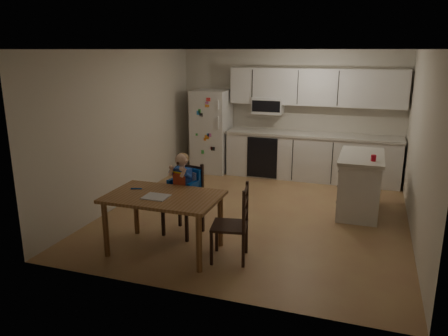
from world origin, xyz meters
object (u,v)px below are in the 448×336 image
at_px(chair_booster, 184,185).
at_px(refrigerator, 212,131).
at_px(kitchen_island, 360,183).
at_px(chair_side, 237,219).
at_px(dining_table, 164,203).
at_px(red_cup, 374,158).

bearing_deg(chair_booster, refrigerator, 115.00).
bearing_deg(chair_booster, kitchen_island, 47.08).
bearing_deg(chair_booster, chair_side, -19.35).
bearing_deg(chair_side, dining_table, -96.26).
xyz_separation_m(refrigerator, chair_side, (1.72, -3.74, -0.31)).
relative_size(refrigerator, red_cup, 18.56).
distance_m(refrigerator, kitchen_island, 3.44).
bearing_deg(kitchen_island, chair_side, -121.31).
xyz_separation_m(kitchen_island, chair_side, (-1.34, -2.19, 0.07)).
bearing_deg(refrigerator, chair_side, -65.30).
height_order(refrigerator, red_cup, refrigerator).
height_order(red_cup, chair_booster, chair_booster).
bearing_deg(chair_booster, dining_table, -79.71).
relative_size(dining_table, chair_booster, 1.21).
xyz_separation_m(kitchen_island, red_cup, (0.17, -0.33, 0.50)).
xyz_separation_m(refrigerator, chair_booster, (0.79, -3.19, -0.15)).
distance_m(refrigerator, red_cup, 3.73).
bearing_deg(red_cup, refrigerator, 149.75).
distance_m(kitchen_island, chair_side, 2.57).
bearing_deg(red_cup, kitchen_island, 116.42).
height_order(kitchen_island, red_cup, red_cup).
distance_m(kitchen_island, dining_table, 3.22).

